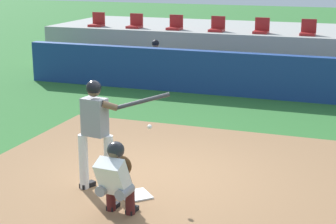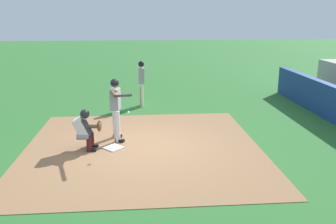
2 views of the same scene
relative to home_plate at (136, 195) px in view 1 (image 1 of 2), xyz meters
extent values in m
plane|color=#2D6B2D|center=(0.00, 0.80, -0.02)|extent=(80.00, 80.00, 0.00)
cube|color=#936B47|center=(0.00, 0.80, -0.02)|extent=(6.40, 6.40, 0.01)
cube|color=white|center=(0.00, 0.00, 0.00)|extent=(0.62, 0.62, 0.02)
cylinder|color=silver|center=(-0.90, 0.01, 0.44)|extent=(0.15, 0.15, 0.92)
cylinder|color=silver|center=(-0.50, 0.10, 0.44)|extent=(0.15, 0.15, 0.92)
cube|color=gray|center=(-0.70, 0.06, 1.20)|extent=(0.41, 0.30, 0.60)
sphere|color=brown|center=(-0.70, 0.06, 1.63)|extent=(0.21, 0.21, 0.21)
sphere|color=black|center=(-0.70, 0.06, 1.66)|extent=(0.24, 0.24, 0.24)
cylinder|color=brown|center=(-0.61, 0.12, 1.41)|extent=(0.57, 0.14, 0.18)
cylinder|color=brown|center=(-0.43, 0.04, 1.41)|extent=(0.27, 0.22, 0.17)
cylinder|color=#333338|center=(0.02, 0.31, 1.45)|extent=(0.75, 0.50, 0.24)
cube|color=black|center=(-0.88, 0.07, 0.02)|extent=(0.21, 0.29, 0.09)
cube|color=black|center=(-0.47, 0.15, 0.02)|extent=(0.21, 0.29, 0.09)
cylinder|color=gray|center=(-0.15, -0.74, 0.40)|extent=(0.18, 0.33, 0.16)
cylinder|color=#4C1919|center=(-0.14, -0.60, 0.19)|extent=(0.14, 0.14, 0.42)
cube|color=black|center=(-0.13, -0.54, 0.02)|extent=(0.13, 0.25, 0.08)
cylinder|color=gray|center=(0.17, -0.77, 0.40)|extent=(0.18, 0.33, 0.16)
cylinder|color=#4C1919|center=(0.18, -0.62, 0.19)|extent=(0.14, 0.14, 0.42)
cube|color=black|center=(0.19, -0.56, 0.02)|extent=(0.13, 0.25, 0.08)
cube|color=white|center=(0.01, -0.81, 0.62)|extent=(0.43, 0.47, 0.57)
cube|color=#2D2D33|center=(0.02, -0.69, 0.62)|extent=(0.40, 0.28, 0.45)
sphere|color=brown|center=(0.01, -0.73, 0.96)|extent=(0.21, 0.21, 0.21)
sphere|color=#232328|center=(0.01, -0.71, 0.98)|extent=(0.25, 0.25, 0.25)
cylinder|color=brown|center=(-0.02, -0.58, 0.62)|extent=(0.13, 0.46, 0.10)
ellipsoid|color=brown|center=(-0.04, -0.35, 0.62)|extent=(0.29, 0.14, 0.30)
sphere|color=white|center=(0.07, 0.44, 1.01)|extent=(0.07, 0.07, 0.07)
cube|color=navy|center=(0.00, 7.30, 0.58)|extent=(13.00, 0.30, 1.20)
cube|color=olive|center=(0.00, 8.30, 0.20)|extent=(11.80, 0.44, 0.45)
cylinder|color=#939399|center=(-2.98, 8.05, 0.47)|extent=(0.15, 0.40, 0.15)
cylinder|color=#939399|center=(-2.98, 7.85, 0.20)|extent=(0.13, 0.13, 0.45)
cube|color=maroon|center=(-2.98, 7.80, 0.02)|extent=(0.11, 0.24, 0.08)
cylinder|color=#939399|center=(-2.72, 8.05, 0.47)|extent=(0.15, 0.40, 0.15)
cylinder|color=#939399|center=(-2.72, 7.85, 0.20)|extent=(0.13, 0.13, 0.45)
cube|color=maroon|center=(-2.72, 7.80, 0.02)|extent=(0.11, 0.24, 0.08)
cube|color=white|center=(-2.85, 8.27, 0.74)|extent=(0.36, 0.22, 0.54)
sphere|color=brown|center=(-2.85, 8.27, 1.13)|extent=(0.20, 0.20, 0.20)
sphere|color=black|center=(-2.85, 8.27, 1.17)|extent=(0.22, 0.22, 0.22)
cylinder|color=brown|center=(-3.05, 8.13, 0.63)|extent=(0.09, 0.41, 0.22)
cylinder|color=brown|center=(-2.65, 8.13, 0.63)|extent=(0.09, 0.41, 0.22)
cube|color=#9E9E99|center=(0.00, 11.70, 0.68)|extent=(15.00, 4.40, 1.40)
cube|color=#A51E1E|center=(-5.78, 10.10, 1.42)|extent=(0.46, 0.46, 0.08)
cube|color=#A51E1E|center=(-5.78, 10.30, 1.66)|extent=(0.46, 0.06, 0.40)
cube|color=#A51E1E|center=(-4.33, 10.10, 1.42)|extent=(0.46, 0.46, 0.08)
cube|color=#A51E1E|center=(-4.33, 10.30, 1.66)|extent=(0.46, 0.06, 0.40)
cube|color=#A51E1E|center=(-2.89, 10.10, 1.42)|extent=(0.46, 0.46, 0.08)
cube|color=#A51E1E|center=(-2.89, 10.30, 1.66)|extent=(0.46, 0.06, 0.40)
cube|color=#A51E1E|center=(-1.44, 10.10, 1.42)|extent=(0.46, 0.46, 0.08)
cube|color=#A51E1E|center=(-1.44, 10.30, 1.66)|extent=(0.46, 0.06, 0.40)
cube|color=#A51E1E|center=(0.00, 10.10, 1.42)|extent=(0.46, 0.46, 0.08)
cube|color=#A51E1E|center=(0.00, 10.30, 1.66)|extent=(0.46, 0.06, 0.40)
cube|color=#A51E1E|center=(1.44, 10.10, 1.42)|extent=(0.46, 0.46, 0.08)
cube|color=#A51E1E|center=(1.44, 10.30, 1.66)|extent=(0.46, 0.06, 0.40)
camera|label=1|loc=(3.24, -7.45, 3.53)|focal=59.63mm
camera|label=2|loc=(9.17, 0.74, 3.55)|focal=37.97mm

